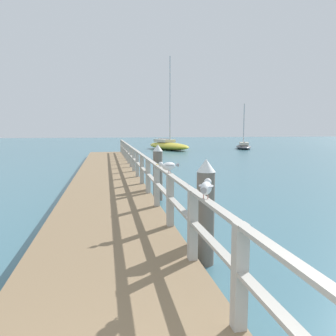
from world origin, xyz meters
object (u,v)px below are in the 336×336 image
(boat_0, at_px, (168,145))
(boat_2, at_px, (243,146))
(dock_piling_far, at_px, (158,172))
(dock_piling_near, at_px, (205,212))
(seagull_foreground, at_px, (206,187))
(seagull_background, at_px, (168,166))

(boat_0, relative_size, boat_2, 1.94)
(dock_piling_far, relative_size, boat_2, 0.35)
(dock_piling_near, height_order, seagull_foreground, dock_piling_near)
(dock_piling_far, bearing_deg, seagull_background, -95.99)
(seagull_background, bearing_deg, dock_piling_far, -29.07)
(dock_piling_near, distance_m, dock_piling_far, 4.74)
(seagull_background, bearing_deg, dock_piling_near, 177.26)
(dock_piling_far, distance_m, seagull_foreground, 5.98)
(boat_2, bearing_deg, dock_piling_far, -100.57)
(dock_piling_near, height_order, seagull_background, dock_piling_near)
(dock_piling_near, xyz_separation_m, seagull_foreground, (-0.38, -1.20, 0.62))
(dock_piling_near, height_order, boat_2, boat_2)
(dock_piling_near, bearing_deg, seagull_foreground, -107.42)
(dock_piling_far, distance_m, seagull_background, 3.76)
(boat_2, bearing_deg, dock_piling_near, -96.24)
(seagull_background, relative_size, boat_0, 0.05)
(seagull_background, xyz_separation_m, boat_2, (13.30, 26.73, -1.18))
(seagull_foreground, bearing_deg, dock_piling_far, 110.82)
(dock_piling_near, bearing_deg, dock_piling_far, 90.00)
(seagull_background, bearing_deg, seagull_foreground, 157.21)
(boat_0, xyz_separation_m, boat_2, (8.16, -0.24, -0.16))
(seagull_foreground, bearing_deg, boat_2, 89.80)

